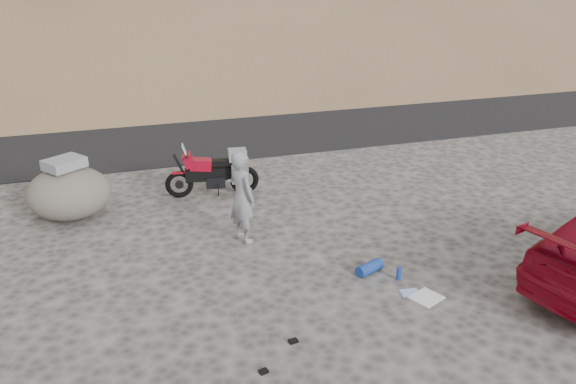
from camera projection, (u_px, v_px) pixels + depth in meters
name	position (u px, v px, depth m)	size (l,w,h in m)	color
ground	(273.00, 265.00, 9.53)	(140.00, 140.00, 0.00)	#3E3C39
road	(192.00, 128.00, 17.47)	(120.00, 7.00, 0.05)	black
motorcycle	(216.00, 173.00, 12.24)	(2.05, 0.72, 1.22)	black
man	(243.00, 239.00, 10.43)	(0.63, 0.41, 1.73)	gray
boulder	(69.00, 192.00, 11.12)	(2.04, 1.92, 1.23)	#58544C
gear_white_cloth	(427.00, 298.00, 8.61)	(0.44, 0.39, 0.01)	white
gear_blue_mat	(370.00, 268.00, 9.27)	(0.20, 0.20, 0.49)	navy
gear_bottle	(399.00, 273.00, 9.07)	(0.08, 0.08, 0.22)	navy
gear_funnel	(538.00, 274.00, 9.08)	(0.16, 0.16, 0.20)	#B8180C
gear_glove_a	(293.00, 341.00, 7.60)	(0.12, 0.09, 0.04)	black
gear_glove_b	(264.00, 371.00, 7.04)	(0.11, 0.08, 0.04)	black
gear_blue_cloth	(410.00, 293.00, 8.74)	(0.29, 0.21, 0.01)	#95B2E6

